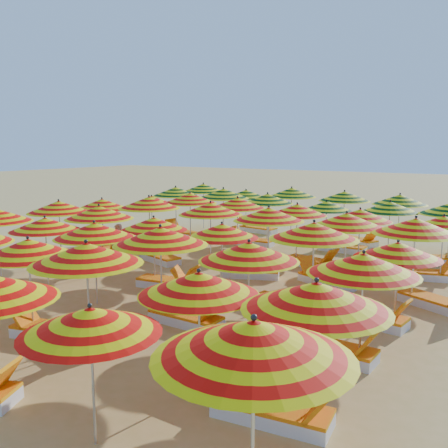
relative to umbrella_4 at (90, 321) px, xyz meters
The scene contains 64 objects.
ground 8.25m from the umbrella_4, 112.83° to the left, with size 120.00×120.00×0.00m, color tan.
umbrella_4 is the anchor object (origin of this frame).
umbrella_5 2.37m from the umbrella_4, ahead, with size 2.54×2.54×2.23m.
umbrella_8 4.52m from the umbrella_4, 153.38° to the left, with size 2.47×2.47×2.07m.
umbrella_9 2.98m from the umbrella_4, 138.94° to the left, with size 2.16×2.16×2.20m.
umbrella_10 1.93m from the umbrella_4, 80.39° to the left, with size 2.28×2.28×2.02m.
umbrella_11 2.95m from the umbrella_4, 40.57° to the left, with size 2.12×2.12×2.15m.
umbrella_13 7.92m from the umbrella_4, 146.35° to the left, with size 2.45×2.45×2.01m.
umbrella_14 6.06m from the umbrella_4, 136.85° to the left, with size 2.52×2.52×2.09m.
umbrella_15 4.62m from the umbrella_4, 119.07° to the left, with size 2.69×2.69×2.20m.
umbrella_16 4.06m from the umbrella_4, 90.55° to the left, with size 2.46×2.46×2.10m.
umbrella_17 4.79m from the umbrella_4, 63.57° to the left, with size 2.48×2.48×2.09m.
umbrella_18 10.69m from the umbrella_4, 143.05° to the left, with size 2.67×2.67×2.16m.
umbrella_19 8.89m from the umbrella_4, 136.12° to the left, with size 2.67×2.67×2.16m.
umbrella_20 7.64m from the umbrella_4, 124.89° to the left, with size 2.46×2.46×1.96m.
umbrella_21 6.59m from the umbrella_4, 108.55° to the left, with size 2.27×2.27×1.98m.
umbrella_22 6.47m from the umbrella_4, 87.39° to the left, with size 2.61×2.61×2.20m.
umbrella_23 6.82m from the umbrella_4, 71.33° to the left, with size 2.39×2.39×1.93m.
umbrella_24 11.97m from the umbrella_4, 135.83° to the left, with size 2.36×2.36×2.04m.
umbrella_25 10.78m from the umbrella_4, 127.44° to the left, with size 2.11×2.11×2.22m.
umbrella_26 9.64m from the umbrella_4, 115.40° to the left, with size 2.34×2.34×2.16m.
umbrella_27 8.68m from the umbrella_4, 102.88° to the left, with size 2.65×2.65×2.18m.
umbrella_28 8.65m from the umbrella_4, 88.00° to the left, with size 2.40×2.40×2.16m.
umbrella_29 8.69m from the umbrella_4, 75.95° to the left, with size 2.56×2.56×2.20m.
umbrella_30 13.83m from the umbrella_4, 127.93° to the left, with size 2.14×2.14×1.92m.
umbrella_31 12.72m from the umbrella_4, 121.10° to the left, with size 2.66×2.66×2.16m.
umbrella_32 11.65m from the umbrella_4, 112.20° to the left, with size 2.51×2.51×2.11m.
umbrella_33 10.83m from the umbrella_4, 100.86° to the left, with size 2.30×2.30×2.05m.
umbrella_34 10.55m from the umbrella_4, 89.68° to the left, with size 2.51×2.51×2.04m.
umbrella_35 11.10m from the umbrella_4, 77.73° to the left, with size 2.01×2.01×1.98m.
umbrella_36 15.48m from the umbrella_4, 124.42° to the left, with size 2.49×2.49×2.15m.
umbrella_37 14.14m from the umbrella_4, 116.18° to the left, with size 2.36×2.36×2.21m.
umbrella_38 13.46m from the umbrella_4, 108.46° to the left, with size 2.46×2.46×2.10m.
umbrella_39 13.22m from the umbrella_4, 98.63° to the left, with size 2.26×2.26×1.92m.
umbrella_40 13.06m from the umbrella_4, 88.73° to the left, with size 2.34×2.34×2.05m.
umbrella_42 17.29m from the umbrella_4, 120.54° to the left, with size 2.51×2.51×2.15m.
umbrella_43 16.43m from the umbrella_4, 113.56° to the left, with size 2.11×2.11×1.96m.
umbrella_44 15.57m from the umbrella_4, 105.99° to the left, with size 2.36×2.36×2.17m.
umbrella_45 15.03m from the umbrella_4, 97.53° to the left, with size 2.65×2.65×2.14m.
umbrella_46 14.86m from the umbrella_4, 89.35° to the left, with size 2.25×2.25×2.14m.
lounger_5 4.38m from the umbrella_4, 149.58° to the left, with size 1.82×1.01×0.69m.
lounger_6 3.79m from the umbrella_4, 142.38° to the left, with size 1.82×0.98×0.69m.
lounger_7 2.60m from the umbrella_4, 63.96° to the left, with size 1.74×0.62×0.69m.
lounger_8 2.91m from the umbrella_4, 45.29° to the left, with size 1.79×0.79×0.69m.
lounger_9 4.74m from the umbrella_4, 111.49° to the left, with size 1.74×0.62×0.69m.
lounger_10 4.82m from the umbrella_4, 69.11° to the left, with size 1.75×0.65×0.69m.
lounger_11 7.39m from the umbrella_4, 121.45° to the left, with size 1.80×0.86×0.69m.
lounger_12 6.99m from the umbrella_4, 113.24° to the left, with size 1.82×1.20×0.69m.
lounger_13 6.46m from the umbrella_4, 91.89° to the left, with size 1.77×0.72×0.69m.
lounger_14 6.76m from the umbrella_4, 75.19° to the left, with size 1.79×0.77×0.69m.
lounger_15 11.53m from the umbrella_4, 134.40° to the left, with size 1.82×1.23×0.69m.
lounger_16 10.48m from the umbrella_4, 125.68° to the left, with size 1.83×1.06×0.69m.
lounger_17 8.87m from the umbrella_4, 106.22° to the left, with size 1.82×1.21×0.69m.
lounger_18 8.91m from the umbrella_4, 91.91° to the left, with size 1.82×1.20×0.69m.
lounger_19 8.87m from the umbrella_4, 71.97° to the left, with size 1.82×1.25×0.69m.
lounger_20 10.77m from the umbrella_4, 97.78° to the left, with size 1.81×0.91×0.69m.
lounger_21 11.19m from the umbrella_4, 80.37° to the left, with size 1.82×1.02×0.69m.
lounger_22 15.09m from the umbrella_4, 123.31° to the left, with size 1.81×0.93×0.69m.
lounger_23 13.55m from the umbrella_4, 111.17° to the left, with size 1.75×0.64×0.69m.
lounger_24 13.48m from the umbrella_4, 96.36° to the left, with size 1.74×0.60×0.69m.
lounger_25 13.33m from the umbrella_4, 82.64° to the left, with size 1.83×1.08×0.69m.
lounger_26 16.46m from the umbrella_4, 111.71° to the left, with size 1.78×0.75×0.69m.
lounger_27 15.06m from the umbrella_4, 95.27° to the left, with size 1.82×1.23×0.69m.
beachgoer_a 9.77m from the umbrella_4, 132.92° to the left, with size 0.51×0.34×1.41m, color tan.
Camera 1 is at (7.83, -11.58, 3.89)m, focal length 40.00 mm.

